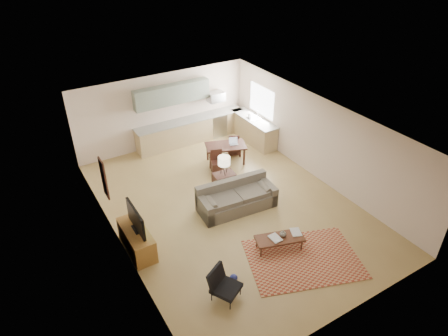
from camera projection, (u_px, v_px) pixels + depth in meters
room at (230, 167)px, 11.03m from camera, size 9.00×9.00×9.00m
kitchen_counter_back at (191, 130)px, 14.93m from camera, size 4.26×0.64×0.92m
kitchen_counter_right at (254, 130)px, 14.96m from camera, size 0.64×2.26×0.92m
kitchen_range at (216, 124)px, 15.42m from camera, size 0.62×0.62×0.90m
kitchen_microwave at (216, 97)px, 14.85m from camera, size 0.62×0.40×0.35m
upper_cabinets at (172, 94)px, 13.98m from camera, size 2.80×0.34×0.70m
window_right at (262, 101)px, 14.51m from camera, size 0.02×1.40×1.05m
wall_art_left at (104, 178)px, 10.17m from camera, size 0.06×0.42×1.10m
triptych at (160, 101)px, 14.02m from camera, size 1.70×0.04×0.50m
rug at (303, 259)px, 9.89m from camera, size 3.17×2.67×0.02m
sofa at (237, 197)px, 11.43m from camera, size 2.41×1.21×0.81m
coffee_table at (279, 243)px, 10.12m from camera, size 1.33×0.84×0.37m
book_a at (271, 240)px, 9.92m from camera, size 0.26×0.34×0.03m
book_b at (291, 233)px, 10.16m from camera, size 0.49×0.51×0.03m
vase at (283, 233)px, 10.04m from camera, size 0.19×0.19×0.17m
armchair at (226, 286)px, 8.70m from camera, size 0.89×0.89×0.75m
tv_credenza at (137, 240)px, 10.02m from camera, size 0.54×1.40×0.65m
tv at (136, 219)px, 9.70m from camera, size 0.11×1.08×0.65m
console_table at (224, 184)px, 12.04m from camera, size 0.68×0.49×0.75m
table_lamp at (224, 165)px, 11.68m from camera, size 0.44×0.44×0.60m
dining_table at (226, 154)px, 13.66m from camera, size 1.52×1.17×0.68m
dining_chair_near at (217, 162)px, 13.08m from camera, size 0.49×0.50×0.79m
dining_chair_far at (233, 143)px, 14.18m from camera, size 0.51×0.52×0.79m
laptop at (234, 141)px, 13.48m from camera, size 0.34×0.30×0.21m
soap_bottle at (250, 115)px, 14.74m from camera, size 0.10×0.10×0.19m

